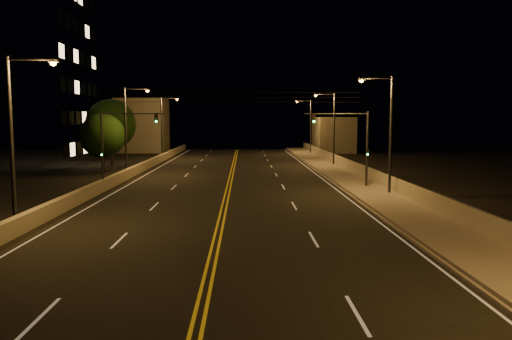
{
  "coord_description": "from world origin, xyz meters",
  "views": [
    {
      "loc": [
        1.28,
        -12.2,
        5.59
      ],
      "look_at": [
        2.0,
        18.0,
        2.5
      ],
      "focal_mm": 35.0,
      "sensor_mm": 36.0,
      "label": 1
    }
  ],
  "objects_px": {
    "streetlight_1": "(387,127)",
    "streetlight_6": "(164,123)",
    "streetlight_4": "(17,131)",
    "streetlight_2": "(332,124)",
    "streetlight_5": "(128,125)",
    "tree_1": "(111,124)",
    "traffic_signal_right": "(355,140)",
    "tree_0": "(102,136)",
    "traffic_signal_left": "(115,141)",
    "streetlight_3": "(309,123)"
  },
  "relations": [
    {
      "from": "streetlight_2",
      "to": "tree_0",
      "type": "height_order",
      "value": "streetlight_2"
    },
    {
      "from": "streetlight_6",
      "to": "streetlight_1",
      "type": "bearing_deg",
      "value": -57.99
    },
    {
      "from": "streetlight_3",
      "to": "streetlight_4",
      "type": "distance_m",
      "value": 57.9
    },
    {
      "from": "streetlight_4",
      "to": "streetlight_6",
      "type": "bearing_deg",
      "value": 90.0
    },
    {
      "from": "streetlight_1",
      "to": "traffic_signal_left",
      "type": "relative_size",
      "value": 1.39
    },
    {
      "from": "streetlight_3",
      "to": "tree_0",
      "type": "xyz_separation_m",
      "value": [
        -24.74,
        -27.19,
        -1.12
      ]
    },
    {
      "from": "streetlight_2",
      "to": "tree_1",
      "type": "relative_size",
      "value": 1.09
    },
    {
      "from": "streetlight_3",
      "to": "streetlight_4",
      "type": "xyz_separation_m",
      "value": [
        -21.42,
        -53.79,
        0.0
      ]
    },
    {
      "from": "streetlight_5",
      "to": "traffic_signal_right",
      "type": "height_order",
      "value": "streetlight_5"
    },
    {
      "from": "streetlight_3",
      "to": "streetlight_4",
      "type": "height_order",
      "value": "same"
    },
    {
      "from": "streetlight_1",
      "to": "streetlight_2",
      "type": "distance_m",
      "value": 22.6
    },
    {
      "from": "streetlight_1",
      "to": "tree_0",
      "type": "bearing_deg",
      "value": 147.25
    },
    {
      "from": "streetlight_5",
      "to": "tree_0",
      "type": "xyz_separation_m",
      "value": [
        -3.32,
        2.78,
        -1.12
      ]
    },
    {
      "from": "streetlight_1",
      "to": "traffic_signal_right",
      "type": "xyz_separation_m",
      "value": [
        -1.5,
        3.59,
        -1.09
      ]
    },
    {
      "from": "tree_0",
      "to": "tree_1",
      "type": "distance_m",
      "value": 8.26
    },
    {
      "from": "streetlight_1",
      "to": "streetlight_3",
      "type": "bearing_deg",
      "value": 90.0
    },
    {
      "from": "streetlight_3",
      "to": "streetlight_2",
      "type": "bearing_deg",
      "value": -90.0
    },
    {
      "from": "tree_1",
      "to": "traffic_signal_left",
      "type": "bearing_deg",
      "value": -74.53
    },
    {
      "from": "streetlight_4",
      "to": "streetlight_2",
      "type": "bearing_deg",
      "value": 57.25
    },
    {
      "from": "streetlight_1",
      "to": "streetlight_5",
      "type": "bearing_deg",
      "value": 148.48
    },
    {
      "from": "streetlight_6",
      "to": "tree_1",
      "type": "height_order",
      "value": "streetlight_6"
    },
    {
      "from": "traffic_signal_left",
      "to": "streetlight_6",
      "type": "bearing_deg",
      "value": 92.05
    },
    {
      "from": "traffic_signal_left",
      "to": "tree_1",
      "type": "relative_size",
      "value": 0.78
    },
    {
      "from": "tree_1",
      "to": "streetlight_2",
      "type": "bearing_deg",
      "value": -3.08
    },
    {
      "from": "streetlight_5",
      "to": "tree_0",
      "type": "height_order",
      "value": "streetlight_5"
    },
    {
      "from": "streetlight_1",
      "to": "traffic_signal_right",
      "type": "bearing_deg",
      "value": 112.62
    },
    {
      "from": "streetlight_1",
      "to": "streetlight_4",
      "type": "relative_size",
      "value": 1.0
    },
    {
      "from": "streetlight_1",
      "to": "streetlight_6",
      "type": "distance_m",
      "value": 40.4
    },
    {
      "from": "streetlight_4",
      "to": "streetlight_6",
      "type": "xyz_separation_m",
      "value": [
        0.0,
        44.95,
        0.0
      ]
    },
    {
      "from": "streetlight_3",
      "to": "streetlight_6",
      "type": "relative_size",
      "value": 1.0
    },
    {
      "from": "streetlight_3",
      "to": "traffic_signal_right",
      "type": "bearing_deg",
      "value": -92.17
    },
    {
      "from": "streetlight_1",
      "to": "tree_0",
      "type": "relative_size",
      "value": 1.39
    },
    {
      "from": "streetlight_4",
      "to": "streetlight_1",
      "type": "bearing_deg",
      "value": 26.52
    },
    {
      "from": "streetlight_1",
      "to": "streetlight_6",
      "type": "xyz_separation_m",
      "value": [
        -21.42,
        34.26,
        0.0
      ]
    },
    {
      "from": "streetlight_1",
      "to": "streetlight_4",
      "type": "bearing_deg",
      "value": -153.48
    },
    {
      "from": "streetlight_4",
      "to": "streetlight_5",
      "type": "height_order",
      "value": "same"
    },
    {
      "from": "streetlight_6",
      "to": "traffic_signal_right",
      "type": "distance_m",
      "value": 36.58
    },
    {
      "from": "traffic_signal_left",
      "to": "tree_1",
      "type": "xyz_separation_m",
      "value": [
        -5.65,
        20.41,
        1.08
      ]
    },
    {
      "from": "streetlight_4",
      "to": "tree_1",
      "type": "height_order",
      "value": "streetlight_4"
    },
    {
      "from": "tree_1",
      "to": "tree_0",
      "type": "bearing_deg",
      "value": -81.36
    },
    {
      "from": "streetlight_2",
      "to": "streetlight_3",
      "type": "height_order",
      "value": "same"
    },
    {
      "from": "streetlight_6",
      "to": "tree_0",
      "type": "xyz_separation_m",
      "value": [
        -3.32,
        -18.35,
        -1.12
      ]
    },
    {
      "from": "traffic_signal_right",
      "to": "tree_0",
      "type": "distance_m",
      "value": 26.3
    },
    {
      "from": "streetlight_2",
      "to": "streetlight_5",
      "type": "distance_m",
      "value": 23.41
    },
    {
      "from": "streetlight_5",
      "to": "streetlight_6",
      "type": "xyz_separation_m",
      "value": [
        0.0,
        21.13,
        0.0
      ]
    },
    {
      "from": "tree_0",
      "to": "streetlight_6",
      "type": "bearing_deg",
      "value": 79.74
    },
    {
      "from": "streetlight_2",
      "to": "traffic_signal_left",
      "type": "relative_size",
      "value": 1.39
    },
    {
      "from": "streetlight_1",
      "to": "streetlight_4",
      "type": "xyz_separation_m",
      "value": [
        -21.42,
        -10.69,
        0.0
      ]
    },
    {
      "from": "tree_1",
      "to": "streetlight_3",
      "type": "bearing_deg",
      "value": 36.34
    },
    {
      "from": "streetlight_4",
      "to": "traffic_signal_right",
      "type": "xyz_separation_m",
      "value": [
        19.92,
        14.28,
        -1.09
      ]
    }
  ]
}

